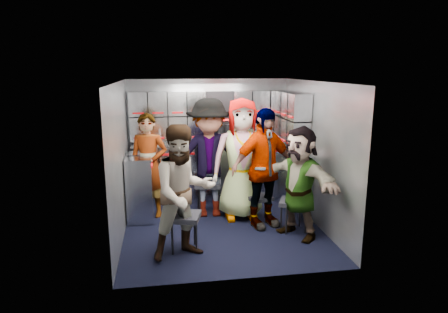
{
  "coord_description": "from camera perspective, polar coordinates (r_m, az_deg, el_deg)",
  "views": [
    {
      "loc": [
        -0.83,
        -5.44,
        2.29
      ],
      "look_at": [
        0.09,
        0.35,
        0.98
      ],
      "focal_mm": 32.0,
      "sensor_mm": 36.0,
      "label": 1
    }
  ],
  "objects": [
    {
      "name": "bottle_right",
      "position": [
        6.94,
        3.61,
        3.16
      ],
      "size": [
        0.07,
        0.07,
        0.25
      ],
      "primitive_type": "cylinder",
      "color": "white",
      "rests_on": "counter"
    },
    {
      "name": "bottle_mid",
      "position": [
        6.79,
        -5.82,
        2.93
      ],
      "size": [
        0.06,
        0.06,
        0.26
      ],
      "primitive_type": "cylinder",
      "color": "white",
      "rests_on": "counter"
    },
    {
      "name": "cup_right",
      "position": [
        7.1,
        8.21,
        2.62
      ],
      "size": [
        0.07,
        0.07,
        0.1
      ],
      "primitive_type": "cylinder",
      "color": "tan",
      "rests_on": "counter"
    },
    {
      "name": "wall_back",
      "position": [
        7.1,
        -2.14,
        2.53
      ],
      "size": [
        2.8,
        0.04,
        2.1
      ],
      "primitive_type": "cube",
      "color": "gray",
      "rests_on": "ground"
    },
    {
      "name": "ceiling",
      "position": [
        5.51,
        -0.31,
        10.62
      ],
      "size": [
        2.8,
        3.0,
        0.02
      ],
      "primitive_type": "cube",
      "color": "silver",
      "rests_on": "wall_back"
    },
    {
      "name": "attendant_arc_e",
      "position": [
        5.51,
        10.7,
        -3.64
      ],
      "size": [
        1.13,
        1.46,
        1.54
      ],
      "primitive_type": "imported",
      "rotation": [
        0.0,
        0.0,
        -1.03
      ],
      "color": "black",
      "rests_on": "ground"
    },
    {
      "name": "red_latch_strip",
      "position": [
        6.74,
        -1.7,
        0.5
      ],
      "size": [
        2.6,
        0.02,
        0.03
      ],
      "primitive_type": "cube",
      "color": "#AF080C",
      "rests_on": "cart_bank_back"
    },
    {
      "name": "attendant_arc_b",
      "position": [
        6.16,
        -2.12,
        -0.25
      ],
      "size": [
        1.23,
        0.75,
        1.84
      ],
      "primitive_type": "imported",
      "rotation": [
        0.0,
        0.0,
        -0.05
      ],
      "color": "black",
      "rests_on": "ground"
    },
    {
      "name": "floor",
      "position": [
        5.96,
        -0.28,
        -9.99
      ],
      "size": [
        3.0,
        3.0,
        0.0
      ],
      "primitive_type": "plane",
      "color": "black",
      "rests_on": "ground"
    },
    {
      "name": "attendant_standing",
      "position": [
        6.26,
        -10.74,
        -1.31
      ],
      "size": [
        0.66,
        0.51,
        1.62
      ],
      "primitive_type": "imported",
      "rotation": [
        0.0,
        0.0,
        -0.22
      ],
      "color": "black",
      "rests_on": "ground"
    },
    {
      "name": "wall_left",
      "position": [
        5.61,
        -14.57,
        -0.58
      ],
      "size": [
        0.04,
        3.0,
        2.1
      ],
      "primitive_type": "cube",
      "color": "gray",
      "rests_on": "ground"
    },
    {
      "name": "attendant_arc_c",
      "position": [
        6.07,
        2.53,
        -0.39
      ],
      "size": [
        0.94,
        0.64,
        1.85
      ],
      "primitive_type": "imported",
      "rotation": [
        0.0,
        0.0,
        -0.06
      ],
      "color": "black",
      "rests_on": "ground"
    },
    {
      "name": "bottle_left",
      "position": [
        6.78,
        -9.14,
        2.85
      ],
      "size": [
        0.07,
        0.07,
        0.26
      ],
      "primitive_type": "cylinder",
      "color": "white",
      "rests_on": "counter"
    },
    {
      "name": "locker_bank_right",
      "position": [
        6.54,
        9.69,
        5.39
      ],
      "size": [
        0.28,
        1.0,
        0.82
      ],
      "primitive_type": "cube",
      "color": "#9CA0AC",
      "rests_on": "wall_right"
    },
    {
      "name": "jump_seat_mid_right",
      "position": [
        6.07,
        5.05,
        -6.07
      ],
      "size": [
        0.4,
        0.39,
        0.4
      ],
      "rotation": [
        0.0,
        0.0,
        0.25
      ],
      "color": "black",
      "rests_on": "ground"
    },
    {
      "name": "counter",
      "position": [
        6.9,
        -1.92,
        1.94
      ],
      "size": [
        2.68,
        0.42,
        0.03
      ],
      "primitive_type": "cube",
      "color": "silver",
      "rests_on": "cart_bank_back"
    },
    {
      "name": "right_cabinet",
      "position": [
        6.64,
        9.65,
        -3.23
      ],
      "size": [
        0.28,
        1.2,
        1.0
      ],
      "primitive_type": "cube",
      "color": "#9CA0AC",
      "rests_on": "ground"
    },
    {
      "name": "cart_bank_back",
      "position": [
        7.02,
        -1.89,
        -2.23
      ],
      "size": [
        2.68,
        0.38,
        0.99
      ],
      "primitive_type": "cube",
      "color": "#9CA0AC",
      "rests_on": "ground"
    },
    {
      "name": "cup_left",
      "position": [
        6.78,
        -9.46,
        2.1
      ],
      "size": [
        0.08,
        0.08,
        0.09
      ],
      "primitive_type": "cylinder",
      "color": "tan",
      "rests_on": "counter"
    },
    {
      "name": "locker_bank_back",
      "position": [
        6.89,
        -2.01,
        5.92
      ],
      "size": [
        2.68,
        0.28,
        0.82
      ],
      "primitive_type": "cube",
      "color": "#9CA0AC",
      "rests_on": "wall_back"
    },
    {
      "name": "attendant_arc_d",
      "position": [
        5.76,
        5.58,
        -1.72
      ],
      "size": [
        1.11,
        0.74,
        1.74
      ],
      "primitive_type": "imported",
      "rotation": [
        0.0,
        0.0,
        0.33
      ],
      "color": "black",
      "rests_on": "ground"
    },
    {
      "name": "jump_seat_mid_left",
      "position": [
        6.45,
        -2.28,
        -4.15
      ],
      "size": [
        0.47,
        0.45,
        0.49
      ],
      "rotation": [
        0.0,
        0.0,
        -0.16
      ],
      "color": "black",
      "rests_on": "ground"
    },
    {
      "name": "jump_seat_near_left",
      "position": [
        5.13,
        -5.81,
        -8.79
      ],
      "size": [
        0.49,
        0.47,
        0.48
      ],
      "rotation": [
        0.0,
        0.0,
        -0.25
      ],
      "color": "black",
      "rests_on": "ground"
    },
    {
      "name": "attendant_arc_a",
      "position": [
        4.83,
        -5.79,
        -5.14
      ],
      "size": [
        0.95,
        0.83,
        1.65
      ],
      "primitive_type": "imported",
      "rotation": [
        0.0,
        0.0,
        0.3
      ],
      "color": "black",
      "rests_on": "ground"
    },
    {
      "name": "cart_bank_left",
      "position": [
        6.28,
        -11.92,
        -4.31
      ],
      "size": [
        0.38,
        0.76,
        0.99
      ],
      "primitive_type": "cube",
      "color": "#9CA0AC",
      "rests_on": "ground"
    },
    {
      "name": "jump_seat_center",
      "position": [
        6.37,
        2.16,
        -4.49
      ],
      "size": [
        0.4,
        0.38,
        0.47
      ],
      "rotation": [
        0.0,
        0.0,
        0.0
      ],
      "color": "black",
      "rests_on": "ground"
    },
    {
      "name": "jump_seat_near_right",
      "position": [
        5.78,
        9.95,
        -6.68
      ],
      "size": [
        0.5,
        0.49,
        0.45
      ],
      "rotation": [
        0.0,
        0.0,
        -0.43
      ],
      "color": "black",
      "rests_on": "ground"
    },
    {
      "name": "wall_right",
      "position": [
        6.01,
        13.01,
        0.37
      ],
      "size": [
        0.04,
        3.0,
        2.1
      ],
      "primitive_type": "cube",
      "color": "gray",
      "rests_on": "ground"
    },
    {
      "name": "coffee_niche",
      "position": [
        6.98,
        -0.6,
        5.84
      ],
      "size": [
        0.46,
        0.16,
        0.84
      ],
      "primitive_type": null,
      "color": "black",
      "rests_on": "wall_back"
    }
  ]
}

